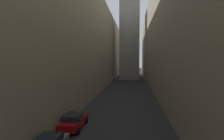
{
  "coord_description": "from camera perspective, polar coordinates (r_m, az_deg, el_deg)",
  "views": [
    {
      "loc": [
        1.58,
        5.01,
        6.84
      ],
      "look_at": [
        0.0,
        18.93,
        6.12
      ],
      "focal_mm": 30.98,
      "sensor_mm": 36.0,
      "label": 1
    }
  ],
  "objects": [
    {
      "name": "parked_car_left_far",
      "position": [
        20.33,
        -11.3,
        -14.46
      ],
      "size": [
        2.05,
        4.59,
        1.48
      ],
      "rotation": [
        0.0,
        0.0,
        1.57
      ],
      "color": "maroon",
      "rests_on": "ground"
    },
    {
      "name": "building_block_left",
      "position": [
        47.07,
        -10.03,
        7.58
      ],
      "size": [
        12.43,
        108.0,
        21.38
      ],
      "primitive_type": "cube",
      "color": "gray",
      "rests_on": "ground"
    },
    {
      "name": "ground_plane",
      "position": [
        43.56,
        4.35,
        -6.11
      ],
      "size": [
        264.0,
        264.0,
        0.0
      ],
      "primitive_type": "plane",
      "color": "#232326"
    },
    {
      "name": "building_block_right",
      "position": [
        46.36,
        19.39,
        8.47
      ],
      "size": [
        12.58,
        108.0,
        22.9
      ],
      "primitive_type": "cube",
      "color": "gray",
      "rests_on": "ground"
    }
  ]
}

